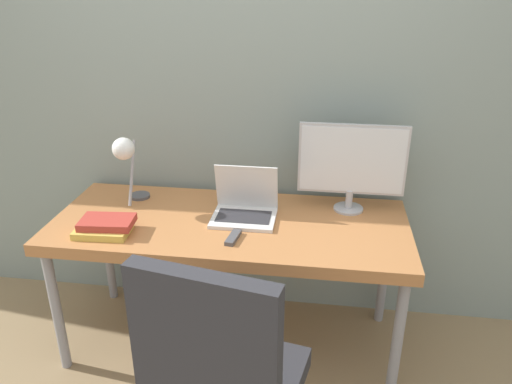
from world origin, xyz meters
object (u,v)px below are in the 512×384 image
monitor (352,163)px  book_stack (105,227)px  laptop (245,207)px  desk_lamp (126,156)px  office_chair (219,370)px

monitor → book_stack: 1.23m
laptop → desk_lamp: (-0.60, 0.03, 0.23)m
desk_lamp → laptop: bearing=-2.9°
monitor → book_stack: bearing=-159.7°
laptop → office_chair: office_chair is taller
office_chair → monitor: bearing=65.4°
desk_lamp → office_chair: (0.65, -0.90, -0.46)m
desk_lamp → book_stack: (-0.02, -0.29, -0.25)m
office_chair → desk_lamp: bearing=125.9°
laptop → office_chair: (0.04, -0.87, -0.23)m
office_chair → book_stack: (-0.67, 0.61, 0.21)m
laptop → book_stack: laptop is taller
monitor → desk_lamp: monitor is taller
book_stack → monitor: bearing=20.3°
laptop → office_chair: size_ratio=0.30×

